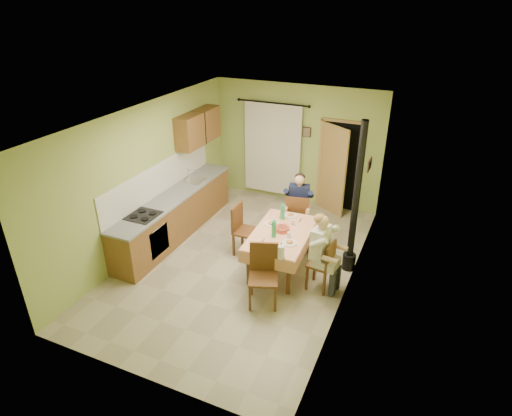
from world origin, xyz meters
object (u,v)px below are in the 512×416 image
at_px(dining_table, 281,250).
at_px(stove_flue, 354,220).
at_px(man_far, 299,200).
at_px(chair_far, 297,226).
at_px(man_right, 322,244).
at_px(chair_right, 320,274).
at_px(chair_left, 246,240).
at_px(chair_near, 263,287).

distance_m(dining_table, stove_flue, 1.42).
bearing_deg(dining_table, man_far, 90.71).
distance_m(dining_table, chair_far, 1.14).
bearing_deg(chair_far, man_far, 90.00).
xyz_separation_m(chair_far, man_right, (0.89, -1.43, 0.59)).
relative_size(chair_far, man_far, 0.73).
height_order(dining_table, chair_right, chair_right).
bearing_deg(chair_left, chair_right, 72.84).
xyz_separation_m(dining_table, man_far, (-0.07, 1.15, 0.50)).
relative_size(chair_far, chair_right, 1.10).
relative_size(chair_far, stove_flue, 0.36).
height_order(chair_near, man_far, man_far).
bearing_deg(chair_right, man_right, 90.00).
bearing_deg(man_far, chair_right, -69.49).
relative_size(chair_far, chair_left, 1.01).
bearing_deg(man_right, chair_near, 142.86).
relative_size(chair_far, man_right, 0.73).
bearing_deg(chair_near, chair_left, -74.93).
xyz_separation_m(chair_near, stove_flue, (1.07, 1.52, 0.73)).
bearing_deg(chair_near, man_right, -154.89).
bearing_deg(dining_table, chair_near, -87.90).
bearing_deg(man_far, chair_far, -90.00).
height_order(dining_table, chair_far, chair_far).
distance_m(dining_table, chair_left, 0.83).
distance_m(man_far, stove_flue, 1.41).
bearing_deg(dining_table, man_right, -22.42).
height_order(dining_table, man_right, man_right).
distance_m(chair_right, stove_flue, 1.13).
bearing_deg(chair_left, dining_table, 75.11).
xyz_separation_m(chair_far, chair_near, (0.15, -2.17, 0.00)).
xyz_separation_m(man_right, stove_flue, (0.34, 0.78, 0.15)).
xyz_separation_m(chair_far, man_far, (-0.00, 0.02, 0.59)).
distance_m(chair_far, chair_near, 2.18).
distance_m(dining_table, man_far, 1.26).
bearing_deg(man_right, chair_far, 39.30).
bearing_deg(chair_left, man_far, 142.46).
xyz_separation_m(chair_left, man_right, (1.62, -0.51, 0.59)).
relative_size(dining_table, chair_right, 1.81).
xyz_separation_m(chair_far, stove_flue, (1.23, -0.65, 0.73)).
bearing_deg(stove_flue, chair_near, -125.17).
xyz_separation_m(chair_right, stove_flue, (0.33, 0.78, 0.74)).
bearing_deg(chair_right, man_far, 39.44).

